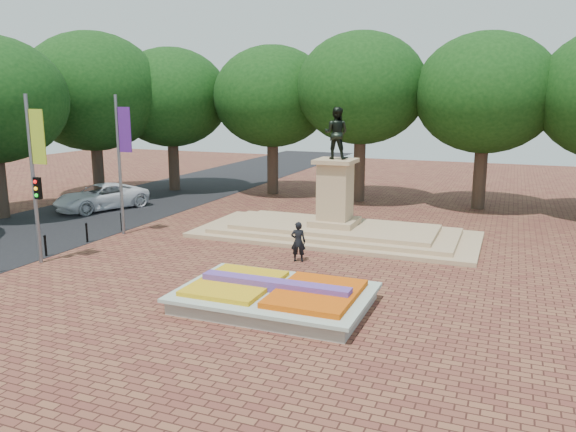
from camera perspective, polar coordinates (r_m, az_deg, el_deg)
The scene contains 9 objects.
ground at distance 21.13m, azimuth -1.71°, elevation -6.97°, with size 90.00×90.00×0.00m, color brown.
asphalt_street at distance 33.46m, azimuth -22.32°, elevation -0.75°, with size 9.00×90.00×0.02m, color black.
flower_bed at distance 18.89m, azimuth -1.27°, elevation -8.09°, with size 6.30×4.30×0.91m.
monument at distance 28.15m, azimuth 4.77°, elevation -0.33°, with size 14.00×6.00×6.40m.
tree_row_back at distance 36.76m, azimuth 13.18°, elevation 11.37°, with size 44.80×8.80×10.43m.
banner_poles at distance 24.99m, azimuth -24.83°, elevation 4.01°, with size 0.88×11.17×7.00m.
bollard_row at distance 25.93m, azimuth -25.44°, elevation -3.35°, with size 0.12×13.12×0.98m.
van at distance 36.77m, azimuth -18.45°, elevation 1.85°, with size 2.63×5.71×1.59m, color silver.
pedestrian at distance 23.78m, azimuth 1.04°, elevation -2.62°, with size 0.63×0.42×1.73m, color black.
Camera 1 is at (7.99, -18.32, 6.85)m, focal length 35.00 mm.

